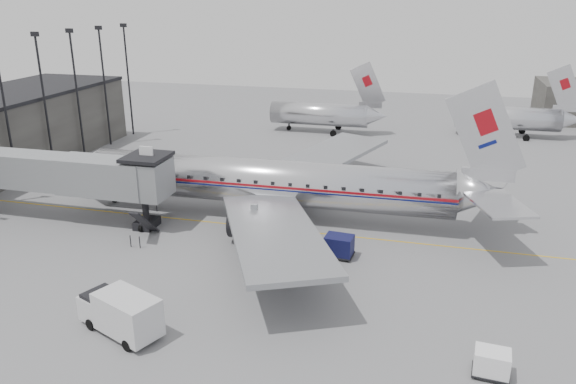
# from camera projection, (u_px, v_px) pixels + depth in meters

# --- Properties ---
(ground) EXTENTS (160.00, 160.00, 0.00)m
(ground) POSITION_uv_depth(u_px,v_px,m) (235.00, 257.00, 42.93)
(ground) COLOR slate
(ground) RESTS_ON ground
(apron_line) EXTENTS (60.00, 0.15, 0.01)m
(apron_line) POSITION_uv_depth(u_px,v_px,m) (292.00, 230.00, 47.70)
(apron_line) COLOR gold
(apron_line) RESTS_ON ground
(jet_bridge) EXTENTS (21.00, 6.20, 7.10)m
(jet_bridge) POSITION_uv_depth(u_px,v_px,m) (67.00, 174.00, 48.81)
(jet_bridge) COLOR slate
(jet_bridge) RESTS_ON ground
(floodlight_masts) EXTENTS (0.90, 42.25, 15.25)m
(floodlight_masts) POSITION_uv_depth(u_px,v_px,m) (25.00, 102.00, 58.48)
(floodlight_masts) COLOR black
(floodlight_masts) RESTS_ON ground
(distant_aircraft_near) EXTENTS (16.39, 3.20, 10.26)m
(distant_aircraft_near) POSITION_uv_depth(u_px,v_px,m) (321.00, 113.00, 80.77)
(distant_aircraft_near) COLOR silver
(distant_aircraft_near) RESTS_ON ground
(distant_aircraft_mid) EXTENTS (16.39, 3.20, 10.26)m
(distant_aircraft_mid) POSITION_uv_depth(u_px,v_px,m) (509.00, 117.00, 78.29)
(distant_aircraft_mid) COLOR silver
(distant_aircraft_mid) RESTS_ON ground
(airliner) EXTENTS (40.85, 37.86, 12.92)m
(airliner) POSITION_uv_depth(u_px,v_px,m) (276.00, 183.00, 49.57)
(airliner) COLOR silver
(airliner) RESTS_ON ground
(service_van) EXTENTS (5.94, 4.12, 2.61)m
(service_van) POSITION_uv_depth(u_px,v_px,m) (120.00, 312.00, 32.98)
(service_van) COLOR silver
(service_van) RESTS_ON ground
(baggage_cart_navy) EXTENTS (2.32, 1.85, 1.72)m
(baggage_cart_navy) POSITION_uv_depth(u_px,v_px,m) (339.00, 246.00, 42.64)
(baggage_cart_navy) COLOR #0E1039
(baggage_cart_navy) RESTS_ON ground
(baggage_cart_white) EXTENTS (2.01, 1.61, 1.49)m
(baggage_cart_white) POSITION_uv_depth(u_px,v_px,m) (492.00, 363.00, 29.34)
(baggage_cart_white) COLOR white
(baggage_cart_white) RESTS_ON ground
(ramp_worker) EXTENTS (0.74, 0.71, 1.71)m
(ramp_worker) POSITION_uv_depth(u_px,v_px,m) (250.00, 232.00, 45.32)
(ramp_worker) COLOR #B9D118
(ramp_worker) RESTS_ON ground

